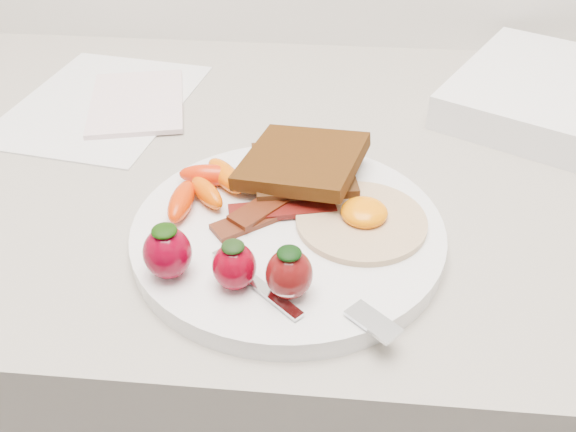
{
  "coord_description": "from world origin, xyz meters",
  "views": [
    {
      "loc": [
        0.07,
        1.13,
        1.26
      ],
      "look_at": [
        0.03,
        1.56,
        0.93
      ],
      "focal_mm": 40.0,
      "sensor_mm": 36.0,
      "label": 1
    }
  ],
  "objects": [
    {
      "name": "fried_egg",
      "position": [
        0.09,
        1.57,
        0.92
      ],
      "size": [
        0.13,
        0.13,
        0.02
      ],
      "color": "beige",
      "rests_on": "plate"
    },
    {
      "name": "toast_lower",
      "position": [
        0.03,
        1.64,
        0.93
      ],
      "size": [
        0.11,
        0.11,
        0.01
      ],
      "primitive_type": "cube",
      "rotation": [
        0.0,
        0.0,
        0.19
      ],
      "color": "black",
      "rests_on": "plate"
    },
    {
      "name": "strawberries",
      "position": [
        -0.01,
        1.49,
        0.94
      ],
      "size": [
        0.13,
        0.05,
        0.05
      ],
      "color": "maroon",
      "rests_on": "plate"
    },
    {
      "name": "fork",
      "position": [
        0.05,
        1.47,
        0.92
      ],
      "size": [
        0.15,
        0.09,
        0.0
      ],
      "color": "silver",
      "rests_on": "plate"
    },
    {
      "name": "bacon_strips",
      "position": [
        0.01,
        1.58,
        0.92
      ],
      "size": [
        0.11,
        0.1,
        0.01
      ],
      "color": "black",
      "rests_on": "plate"
    },
    {
      "name": "plate",
      "position": [
        0.03,
        1.56,
        0.91
      ],
      "size": [
        0.27,
        0.27,
        0.02
      ],
      "primitive_type": "cylinder",
      "color": "white",
      "rests_on": "counter"
    },
    {
      "name": "toast_upper",
      "position": [
        0.03,
        1.63,
        0.94
      ],
      "size": [
        0.13,
        0.13,
        0.02
      ],
      "primitive_type": "cube",
      "rotation": [
        0.0,
        -0.1,
        -0.25
      ],
      "color": "black",
      "rests_on": "toast_lower"
    },
    {
      "name": "baby_carrots",
      "position": [
        -0.05,
        1.6,
        0.93
      ],
      "size": [
        0.07,
        0.1,
        0.02
      ],
      "color": "red",
      "rests_on": "plate"
    },
    {
      "name": "counter",
      "position": [
        0.0,
        1.7,
        0.45
      ],
      "size": [
        2.0,
        0.6,
        0.9
      ],
      "primitive_type": "cube",
      "color": "gray",
      "rests_on": "ground"
    },
    {
      "name": "notepad",
      "position": [
        -0.18,
        1.8,
        0.91
      ],
      "size": [
        0.14,
        0.18,
        0.01
      ],
      "primitive_type": "cube",
      "rotation": [
        0.0,
        0.0,
        0.23
      ],
      "color": "silver",
      "rests_on": "paper_sheet"
    },
    {
      "name": "paper_sheet",
      "position": [
        -0.22,
        1.8,
        0.9
      ],
      "size": [
        0.23,
        0.28,
        0.0
      ],
      "primitive_type": "cube",
      "rotation": [
        0.0,
        0.0,
        -0.16
      ],
      "color": "white",
      "rests_on": "counter"
    }
  ]
}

